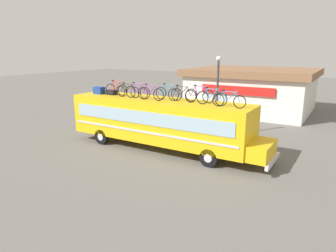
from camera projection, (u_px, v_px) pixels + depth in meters
name	position (u px, v px, depth m)	size (l,w,h in m)	color
ground_plane	(158.00, 148.00, 17.96)	(120.00, 120.00, 0.00)	#605E59
bus	(160.00, 121.00, 17.46)	(12.31, 2.58, 2.96)	yellow
luggage_bag_1	(99.00, 90.00, 19.41)	(0.66, 0.47, 0.45)	#193899
luggage_bag_2	(111.00, 92.00, 19.11)	(0.70, 0.47, 0.29)	black
rooftop_bicycle_1	(116.00, 89.00, 18.53)	(1.72, 0.44, 0.97)	black
rooftop_bicycle_2	(128.00, 91.00, 17.97)	(1.75, 0.44, 0.88)	black
rooftop_bicycle_3	(138.00, 92.00, 17.48)	(1.77, 0.44, 0.95)	black
rooftop_bicycle_4	(150.00, 93.00, 16.88)	(1.77, 0.44, 0.92)	black
rooftop_bicycle_5	(169.00, 93.00, 16.95)	(1.74, 0.44, 0.93)	black
rooftop_bicycle_6	(182.00, 95.00, 16.38)	(1.77, 0.44, 0.92)	black
rooftop_bicycle_7	(200.00, 95.00, 16.16)	(1.75, 0.44, 0.95)	black
rooftop_bicycle_8	(211.00, 98.00, 15.35)	(1.72, 0.44, 0.91)	black
rooftop_bicycle_9	(229.00, 100.00, 14.70)	(1.74, 0.44, 0.86)	black
roadside_building	(252.00, 89.00, 29.01)	(11.29, 9.81, 4.03)	silver
street_lamp	(217.00, 89.00, 19.61)	(0.33, 0.33, 5.36)	#38383D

